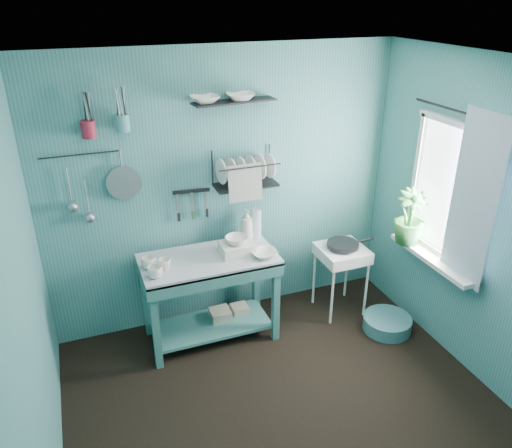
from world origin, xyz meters
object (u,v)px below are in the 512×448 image
object	(u,v)px
soap_bottle	(247,225)
storage_tin_large	(220,320)
frying_pan	(343,244)
potted_plant	(410,217)
water_bottle	(256,223)
dish_rack	(246,169)
hotplate_stand	(340,279)
mug_mid	(165,264)
work_counter	(210,298)
wash_tub	(237,248)
utensil_cup_teal	(123,123)
colander	(124,183)
utensil_cup_magenta	(88,129)
floor_basin	(387,323)
mug_right	(149,263)
storage_tin_small	(240,315)
mug_left	(155,272)

from	to	relation	value
soap_bottle	storage_tin_large	xyz separation A→B (m)	(-0.32, -0.15, -0.86)
frying_pan	potted_plant	xyz separation A→B (m)	(0.44, -0.34, 0.36)
potted_plant	water_bottle	bearing A→B (deg)	153.72
dish_rack	hotplate_stand	bearing A→B (deg)	-26.81
mug_mid	water_bottle	world-z (taller)	water_bottle
work_counter	wash_tub	bearing A→B (deg)	-2.34
hotplate_stand	potted_plant	distance (m)	0.92
water_bottle	storage_tin_large	size ratio (longest dim) A/B	1.27
utensil_cup_teal	potted_plant	size ratio (longest dim) A/B	0.26
soap_bottle	colander	bearing A→B (deg)	172.86
soap_bottle	utensil_cup_magenta	world-z (taller)	utensil_cup_magenta
soap_bottle	floor_basin	xyz separation A→B (m)	(1.13, -0.69, -0.90)
mug_mid	soap_bottle	xyz separation A→B (m)	(0.80, 0.26, 0.10)
work_counter	water_bottle	xyz separation A→B (m)	(0.52, 0.22, 0.55)
mug_right	storage_tin_small	bearing A→B (deg)	5.71
water_bottle	potted_plant	distance (m)	1.35
hotplate_stand	utensil_cup_teal	xyz separation A→B (m)	(-1.84, 0.33, 1.61)
hotplate_stand	frying_pan	size ratio (longest dim) A/B	2.28
floor_basin	work_counter	bearing A→B (deg)	162.41
soap_bottle	colander	world-z (taller)	colander
work_counter	floor_basin	world-z (taller)	work_counter
work_counter	hotplate_stand	size ratio (longest dim) A/B	1.69
utensil_cup_teal	colander	bearing A→B (deg)	144.88
potted_plant	dish_rack	bearing A→B (deg)	154.33
utensil_cup_teal	soap_bottle	bearing A→B (deg)	-5.70
frying_pan	potted_plant	distance (m)	0.66
mug_mid	frying_pan	bearing A→B (deg)	0.85
water_bottle	mug_left	bearing A→B (deg)	-159.19
utensil_cup_teal	storage_tin_small	size ratio (longest dim) A/B	0.65
mug_mid	storage_tin_large	xyz separation A→B (m)	(0.48, 0.11, -0.76)
work_counter	floor_basin	bearing A→B (deg)	-15.36
mug_left	dish_rack	world-z (taller)	dish_rack
mug_left	dish_rack	size ratio (longest dim) A/B	0.22
mug_left	potted_plant	world-z (taller)	potted_plant
work_counter	wash_tub	world-z (taller)	wash_tub
water_bottle	floor_basin	world-z (taller)	water_bottle
storage_tin_large	mug_left	bearing A→B (deg)	-160.10
mug_mid	wash_tub	bearing A→B (deg)	3.63
mug_mid	hotplate_stand	bearing A→B (deg)	0.85
wash_tub	hotplate_stand	distance (m)	1.17
work_counter	mug_right	world-z (taller)	mug_right
mug_left	frying_pan	size ratio (longest dim) A/B	0.41
soap_bottle	floor_basin	bearing A→B (deg)	-31.42
utensil_cup_magenta	colander	distance (m)	0.51
mug_mid	hotplate_stand	size ratio (longest dim) A/B	0.15
dish_rack	utensil_cup_magenta	world-z (taller)	utensil_cup_magenta
wash_tub	frying_pan	size ratio (longest dim) A/B	0.93
hotplate_stand	storage_tin_large	size ratio (longest dim) A/B	3.11
work_counter	utensil_cup_magenta	size ratio (longest dim) A/B	8.90
mug_mid	utensil_cup_teal	distance (m)	1.16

